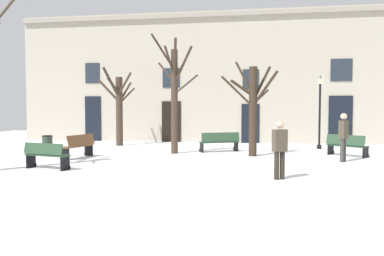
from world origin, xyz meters
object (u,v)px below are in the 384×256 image
bench_back_to_back_left (78,146)px  person_strolling (280,147)px  bench_near_center_tree (347,145)px  bench_near_lamp (46,155)px  tree_foreground (174,94)px  bench_back_to_back_right (220,142)px  streetlamp (320,104)px  person_crossing_plaza (343,135)px  tree_left_of_center (253,106)px  litter_bin (47,145)px  tree_center (119,106)px

bench_back_to_back_left → person_strolling: size_ratio=0.99×
bench_near_center_tree → bench_near_lamp: bearing=65.6°
bench_back_to_back_left → bench_near_center_tree: size_ratio=1.04×
bench_near_lamp → tree_foreground: bearing=-109.7°
bench_back_to_back_left → bench_back_to_back_right: size_ratio=0.89×
tree_foreground → bench_back_to_back_right: (1.90, 0.94, -2.14)m
streetlamp → person_crossing_plaza: streetlamp is taller
tree_left_of_center → bench_back_to_back_right: size_ratio=2.17×
bench_back_to_back_left → person_crossing_plaza: size_ratio=0.91×
litter_bin → person_crossing_plaza: (11.85, -0.10, 0.59)m
tree_foreground → bench_near_lamp: size_ratio=3.10×
tree_center → bench_back_to_back_right: 6.17m
tree_foreground → bench_back_to_back_right: size_ratio=2.77×
tree_left_of_center → bench_back_to_back_left: 7.27m
person_strolling → bench_back_to_back_left: bearing=128.6°
tree_left_of_center → tree_center: size_ratio=0.97×
bench_back_to_back_right → tree_center: bearing=-45.5°
tree_center → tree_foreground: bearing=-40.4°
tree_foreground → streetlamp: (6.61, 2.97, -0.40)m
tree_foreground → person_crossing_plaza: tree_foreground is taller
bench_near_lamp → person_strolling: (7.37, -0.63, 0.45)m
bench_back_to_back_right → person_strolling: (2.22, -6.45, 0.45)m
tree_left_of_center → person_strolling: bearing=-82.0°
streetlamp → person_crossing_plaza: 4.70m
tree_foreground → bench_back_to_back_left: 4.58m
bench_near_center_tree → tree_center: bearing=24.8°
tree_foreground → streetlamp: 7.25m
person_strolling → tree_left_of_center: bearing=70.9°
tree_center → bench_near_center_tree: tree_center is taller
tree_left_of_center → streetlamp: tree_left_of_center is taller
bench_near_lamp → bench_back_to_back_left: bench_back_to_back_left is taller
tree_left_of_center → bench_near_lamp: 8.22m
bench_back_to_back_left → person_crossing_plaza: 10.21m
bench_back_to_back_left → person_strolling: (7.61, -3.45, 0.43)m
tree_foreground → tree_center: bearing=139.6°
tree_foreground → bench_back_to_back_left: tree_foreground is taller
litter_bin → streetlamp: bearing=20.7°
person_strolling → bench_near_lamp: bearing=148.1°
tree_center → bench_back_to_back_right: size_ratio=2.23×
litter_bin → bench_near_lamp: (1.89, -3.40, 0.03)m
streetlamp → bench_back_to_back_right: (-4.71, -2.02, -1.74)m
streetlamp → tree_left_of_center: bearing=-134.4°
tree_center → bench_back_to_back_left: 5.42m
bench_near_lamp → bench_near_center_tree: (10.49, 5.04, -0.01)m
litter_bin → bench_back_to_back_left: size_ratio=0.52×
litter_bin → bench_near_lamp: bearing=-60.9°
tree_foreground → litter_bin: size_ratio=6.04×
tree_left_of_center → bench_back_to_back_right: bearing=139.7°
bench_back_to_back_right → bench_near_lamp: bearing=24.2°
bench_back_to_back_right → person_strolling: 6.84m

